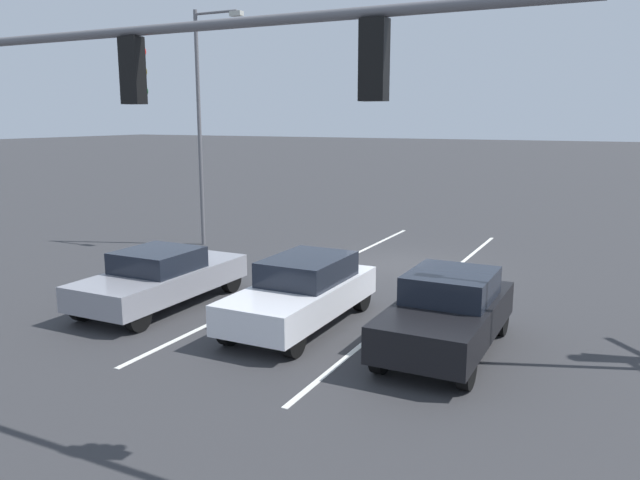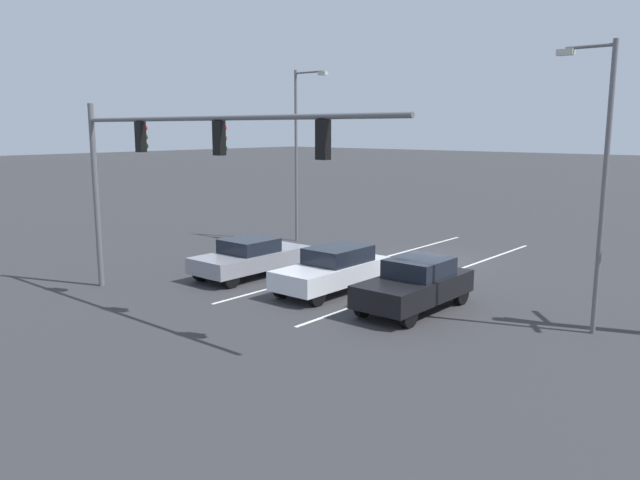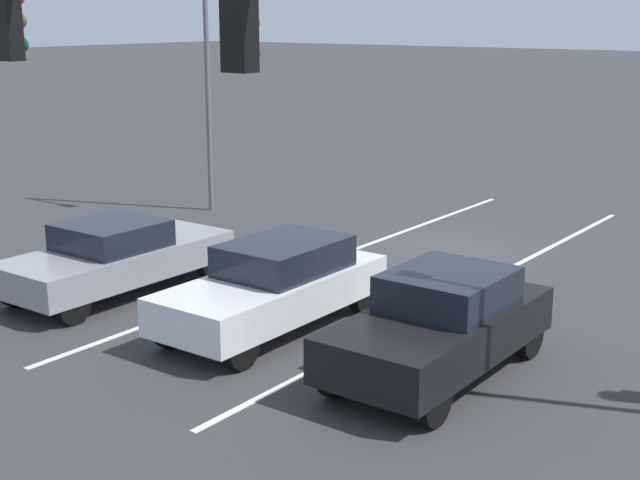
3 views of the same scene
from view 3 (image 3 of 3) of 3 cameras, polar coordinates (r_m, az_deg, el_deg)
The scene contains 7 objects.
ground_plane at distance 21.15m, azimuth 8.29°, elevation -0.63°, with size 240.00×240.00×0.00m, color #333335.
lane_stripe_left_divider at distance 18.48m, azimuth 9.98°, elevation -2.89°, with size 0.12×16.39×0.01m, color silver.
lane_stripe_center_divider at distance 20.28m, azimuth 0.80°, elevation -1.12°, with size 0.12×16.39×0.01m, color silver.
car_white_midlane_front at distance 15.60m, azimuth -2.87°, elevation -2.86°, with size 1.79×4.59×1.54m.
car_gray_rightlane_front at distance 18.07m, azimuth -12.91°, elevation -1.01°, with size 1.94×4.75×1.45m.
car_black_leftlane_front at distance 13.70m, azimuth 7.73°, elevation -5.34°, with size 1.85×4.31×1.60m.
street_lamp_right_shoulder at distance 24.71m, azimuth -6.93°, elevation 12.79°, with size 2.01×0.24×8.32m.
Camera 3 is at (-9.62, 18.06, 5.38)m, focal length 50.00 mm.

